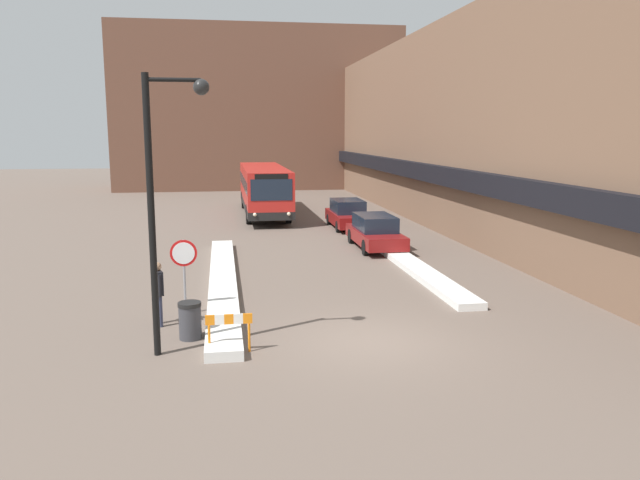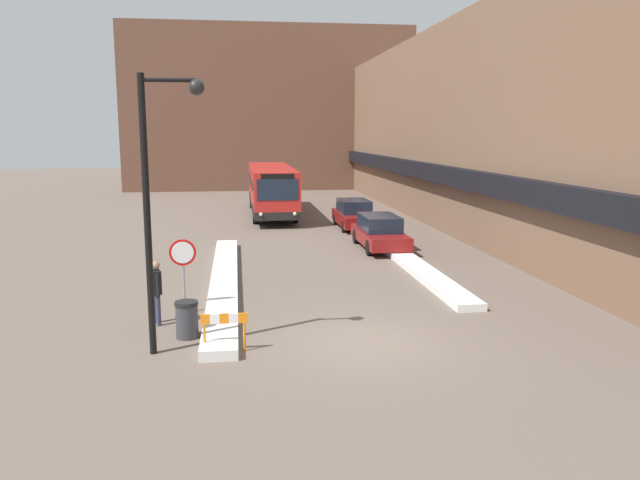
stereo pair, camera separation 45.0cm
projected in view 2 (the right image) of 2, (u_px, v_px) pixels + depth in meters
The scene contains 13 objects.
ground_plane at pixel (366, 342), 15.52m from camera, with size 160.00×160.00×0.00m, color #66564C.
building_row_right at pixel (444, 129), 39.35m from camera, with size 5.50×60.00×10.79m.
building_backdrop_far at pixel (268, 110), 58.53m from camera, with size 26.00×8.00×14.53m.
snow_bank_left at pixel (224, 281), 21.39m from camera, with size 0.90×14.85×0.26m.
snow_bank_right at pixel (422, 271), 22.97m from camera, with size 0.90×10.09×0.24m.
city_bus at pixel (271, 188), 39.21m from camera, with size 2.57×12.44×3.03m.
parked_car_front at pixel (380, 232), 27.89m from camera, with size 1.80×4.81×1.50m.
parked_car_middle at pixel (354, 214), 33.90m from camera, with size 1.81×4.54×1.54m.
stop_sign at pixel (183, 260), 17.74m from camera, with size 0.76×0.08×2.17m.
street_lamp at pixel (158, 185), 14.08m from camera, with size 1.46×0.36×6.44m.
pedestrian at pixel (156, 287), 16.79m from camera, with size 0.34×0.55×1.75m.
trash_bin at pixel (187, 319), 15.77m from camera, with size 0.59×0.59×0.95m.
construction_barricade at pixel (224, 325), 14.72m from camera, with size 1.10×0.06×0.94m.
Camera 2 is at (-3.10, -14.58, 5.15)m, focal length 35.00 mm.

